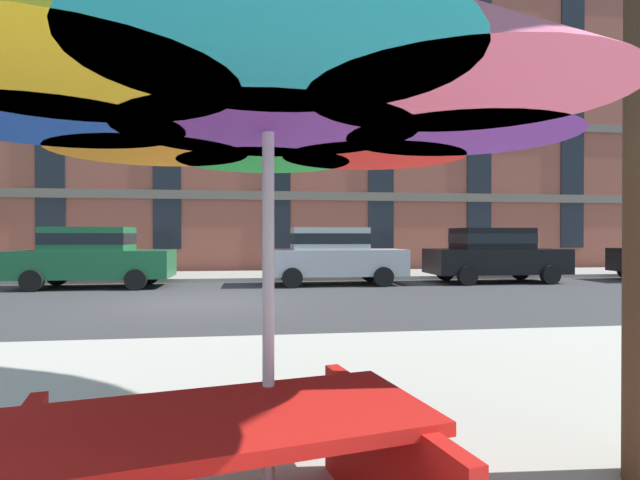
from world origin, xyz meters
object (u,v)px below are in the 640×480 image
at_px(sedan_green, 93,255).
at_px(sedan_silver, 332,254).
at_px(patio_umbrella, 268,93).
at_px(sedan_black, 494,253).

distance_m(sedan_green, sedan_silver, 7.11).
bearing_deg(patio_umbrella, sedan_silver, 79.57).
height_order(sedan_green, sedan_silver, same).
height_order(sedan_black, patio_umbrella, patio_umbrella).
relative_size(sedan_silver, sedan_black, 1.00).
relative_size(sedan_green, sedan_silver, 1.00).
relative_size(sedan_black, patio_umbrella, 1.38).
height_order(sedan_silver, patio_umbrella, patio_umbrella).
bearing_deg(sedan_silver, sedan_green, 180.00).
bearing_deg(patio_umbrella, sedan_black, 58.73).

